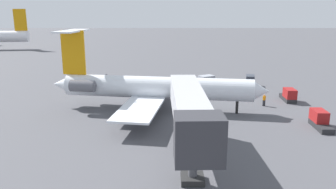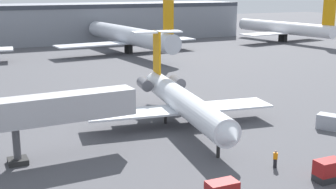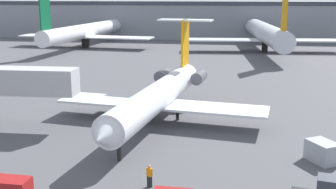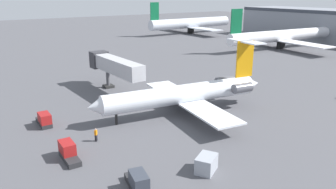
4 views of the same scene
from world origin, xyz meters
name	(u,v)px [view 3 (image 3 of 4)]	position (x,y,z in m)	size (l,w,h in m)	color
ground_plane	(142,140)	(0.00, 0.00, -0.05)	(400.00, 400.00, 0.10)	#4C4C51
regional_jet	(160,94)	(0.86, 5.72, 3.13)	(23.06, 28.87, 10.34)	silver
ground_crew_marshaller	(149,176)	(2.58, -9.76, 0.86)	(0.47, 0.46, 1.69)	black
cargo_container_uld	(322,152)	(15.75, -3.22, 0.86)	(2.78, 3.08, 1.72)	#999EA8
terminal_building	(204,19)	(0.00, 97.25, 5.73)	(129.45, 19.41, 11.43)	gray
parked_airliner_west_mid	(85,32)	(-28.66, 66.65, 4.11)	(35.88, 42.35, 13.03)	white
parked_airliner_centre	(266,33)	(16.67, 64.77, 4.45)	(37.21, 44.08, 13.72)	silver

